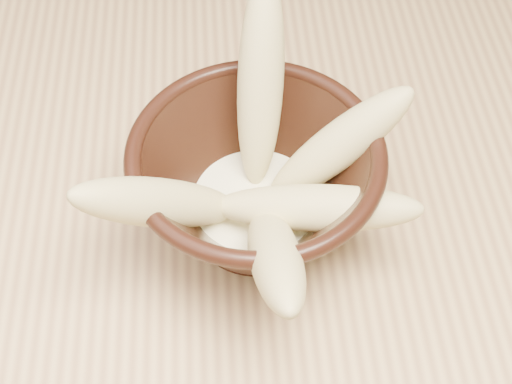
% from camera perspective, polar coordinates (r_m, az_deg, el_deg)
% --- Properties ---
extents(table, '(1.20, 0.80, 0.75)m').
position_cam_1_polar(table, '(0.69, 10.36, -3.93)').
color(table, tan).
rests_on(table, ground).
extents(bowl, '(0.19, 0.19, 0.10)m').
position_cam_1_polar(bowl, '(0.55, 0.00, 0.56)').
color(bowl, black).
rests_on(bowl, table).
extents(milk_puddle, '(0.11, 0.11, 0.01)m').
position_cam_1_polar(milk_puddle, '(0.57, -0.00, -1.00)').
color(milk_puddle, '#FFF8CD').
rests_on(milk_puddle, bowl).
extents(banana_upright, '(0.05, 0.12, 0.16)m').
position_cam_1_polar(banana_upright, '(0.54, 0.36, 8.76)').
color(banana_upright, '#CEC37A').
rests_on(banana_upright, bowl).
extents(banana_left, '(0.14, 0.09, 0.13)m').
position_cam_1_polar(banana_left, '(0.51, -7.61, -0.86)').
color(banana_left, '#CEC37A').
rests_on(banana_left, bowl).
extents(banana_right, '(0.13, 0.06, 0.12)m').
position_cam_1_polar(banana_right, '(0.54, 6.61, 3.71)').
color(banana_right, '#CEC37A').
rests_on(banana_right, bowl).
extents(banana_across, '(0.16, 0.07, 0.06)m').
position_cam_1_polar(banana_across, '(0.52, 4.79, -1.27)').
color(banana_across, '#CEC37A').
rests_on(banana_across, bowl).
extents(banana_front, '(0.04, 0.15, 0.12)m').
position_cam_1_polar(banana_front, '(0.48, 1.52, -5.13)').
color(banana_front, '#CEC37A').
rests_on(banana_front, bowl).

